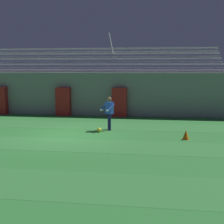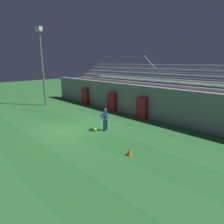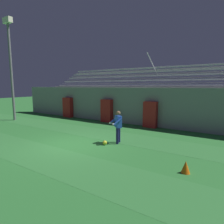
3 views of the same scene
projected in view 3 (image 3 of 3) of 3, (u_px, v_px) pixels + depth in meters
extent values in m
plane|color=#2D7533|center=(70.00, 145.00, 9.32)|extent=(80.00, 80.00, 0.00)
cube|color=#337A38|center=(41.00, 155.00, 7.90)|extent=(28.00, 2.15, 0.01)
cube|color=#337A38|center=(101.00, 134.00, 11.48)|extent=(28.00, 2.15, 0.01)
cube|color=gray|center=(130.00, 106.00, 14.55)|extent=(24.00, 0.60, 2.80)
cube|color=#B21E1E|center=(107.00, 111.00, 15.15)|extent=(0.94, 0.44, 1.83)
cube|color=#B21E1E|center=(150.00, 115.00, 13.17)|extent=(0.94, 0.44, 1.83)
cube|color=#B21E1E|center=(68.00, 107.00, 17.51)|extent=(0.94, 0.44, 1.83)
cube|color=gray|center=(143.00, 103.00, 16.50)|extent=(18.00, 3.90, 2.90)
cube|color=silver|center=(135.00, 86.00, 14.96)|extent=(17.10, 0.36, 0.10)
cube|color=gray|center=(134.00, 88.00, 14.82)|extent=(17.10, 0.60, 0.04)
cube|color=silver|center=(139.00, 81.00, 15.49)|extent=(17.10, 0.36, 0.10)
cube|color=gray|center=(138.00, 83.00, 15.35)|extent=(17.10, 0.60, 0.04)
cube|color=silver|center=(142.00, 76.00, 16.01)|extent=(17.10, 0.36, 0.10)
cube|color=gray|center=(141.00, 79.00, 15.88)|extent=(17.10, 0.60, 0.04)
cube|color=silver|center=(146.00, 72.00, 16.54)|extent=(17.10, 0.36, 0.10)
cube|color=gray|center=(145.00, 74.00, 16.41)|extent=(17.10, 0.60, 0.04)
cube|color=silver|center=(149.00, 68.00, 17.07)|extent=(17.10, 0.36, 0.10)
cube|color=gray|center=(148.00, 70.00, 16.94)|extent=(17.10, 0.60, 0.04)
cylinder|color=silver|center=(153.00, 65.00, 15.14)|extent=(0.06, 2.63, 1.65)
cylinder|color=slate|center=(11.00, 73.00, 15.56)|extent=(0.20, 0.20, 7.92)
cube|color=#F2EDCC|center=(7.00, 20.00, 14.98)|extent=(0.90, 0.36, 0.44)
cylinder|color=#19194C|center=(117.00, 136.00, 9.44)|extent=(0.19, 0.19, 0.82)
cylinder|color=#19194C|center=(119.00, 135.00, 9.72)|extent=(0.19, 0.19, 0.82)
cube|color=#234CB2|center=(118.00, 122.00, 9.48)|extent=(0.45, 0.41, 0.60)
sphere|color=brown|center=(118.00, 113.00, 9.42)|extent=(0.22, 0.22, 0.22)
cylinder|color=#234CB2|center=(118.00, 122.00, 9.20)|extent=(0.34, 0.45, 0.37)
cylinder|color=#234CB2|center=(114.00, 120.00, 9.64)|extent=(0.34, 0.45, 0.37)
cube|color=silver|center=(114.00, 124.00, 9.18)|extent=(0.15, 0.15, 0.08)
cube|color=silver|center=(111.00, 123.00, 9.54)|extent=(0.15, 0.15, 0.08)
sphere|color=yellow|center=(105.00, 143.00, 9.32)|extent=(0.22, 0.22, 0.22)
cone|color=orange|center=(186.00, 167.00, 6.30)|extent=(0.30, 0.30, 0.42)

